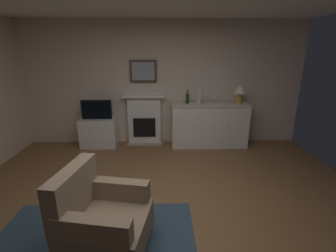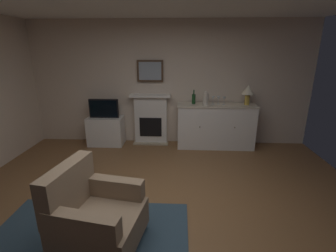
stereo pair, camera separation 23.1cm
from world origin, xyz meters
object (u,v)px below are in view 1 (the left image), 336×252
Objects in this scene: framed_picture at (143,71)px; table_lamp at (240,90)px; sideboard_cabinet at (209,125)px; vase_decorative at (199,98)px; tv_cabinet at (99,132)px; wine_glass_left at (207,98)px; fireplace_unit at (144,119)px; tv_set at (97,110)px; armchair at (101,219)px; wine_bottle at (187,98)px; wine_glass_right at (217,98)px; wine_glass_center at (212,98)px.

framed_picture reaches higher than table_lamp.
sideboard_cabinet is 0.65m from vase_decorative.
sideboard_cabinet is 0.96m from table_lamp.
table_lamp is 0.53× the size of tv_cabinet.
wine_glass_left is 2.41m from tv_cabinet.
table_lamp reaches higher than fireplace_unit.
framed_picture is at bearing 13.31° from tv_set.
table_lamp is at bearing 3.40° from vase_decorative.
armchair is at bearing -127.67° from table_lamp.
wine_bottle is 1.91m from tv_set.
wine_glass_left is 2.30m from tv_set.
fireplace_unit is at bearing 173.14° from wine_glass_right.
vase_decorative is 2.26m from tv_cabinet.
framed_picture reaches higher than vase_decorative.
vase_decorative is at bearing -21.97° from wine_bottle.
wine_bottle reaches higher than wine_glass_right.
framed_picture reaches higher than wine_bottle.
wine_glass_center is 2.51m from tv_cabinet.
table_lamp is 1.10m from wine_bottle.
wine_glass_center reaches higher than tv_set.
wine_bottle is at bearing 68.64° from armchair.
framed_picture reaches higher than fireplace_unit.
wine_glass_center is at bearing 157.24° from wine_glass_right.
fireplace_unit reaches higher than wine_glass_left.
armchair is at bearing -119.50° from wine_glass_center.
vase_decorative is at bearing -1.75° from tv_cabinet.
vase_decorative is at bearing -161.78° from wine_glass_center.
framed_picture reaches higher than sideboard_cabinet.
vase_decorative is 3.23m from armchair.
vase_decorative reaches higher than wine_glass_right.
vase_decorative is at bearing -11.11° from fireplace_unit.
fireplace_unit is 1.04m from framed_picture.
sideboard_cabinet is 3.31m from armchair.
wine_glass_center is at bearing 0.56° from tv_cabinet.
tv_set is (-1.89, -0.05, -0.22)m from wine_bottle.
sideboard_cabinet is 9.82× the size of wine_glass_center.
tv_set is (-2.51, -0.00, -0.23)m from wine_glass_right.
framed_picture is 0.59× the size of armchair.
tv_set is (-0.97, -0.23, -0.76)m from framed_picture.
framed_picture is 2.05m from table_lamp.
table_lamp is 0.49m from wine_glass_right.
armchair is (-0.23, -3.11, -1.20)m from framed_picture.
vase_decorative is at bearing -153.94° from wine_glass_left.
tv_cabinet is (-2.51, 0.02, -0.74)m from wine_glass_right.
wine_glass_left is at bearing 177.67° from table_lamp.
framed_picture is at bearing 171.58° from wine_glass_left.
fireplace_unit is 3.08m from armchair.
table_lamp is 1.38× the size of wine_bottle.
framed_picture is 0.34× the size of sideboard_cabinet.
tv_set is (0.00, -0.02, 0.51)m from tv_cabinet.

